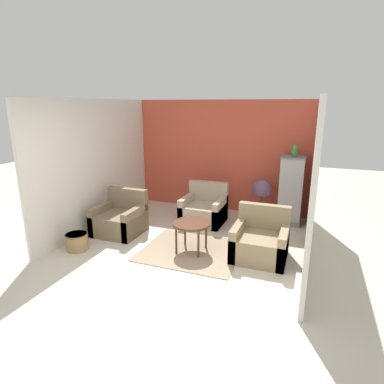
# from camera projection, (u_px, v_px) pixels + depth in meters

# --- Properties ---
(ground_plane) EXTENTS (20.00, 20.00, 0.00)m
(ground_plane) POSITION_uv_depth(u_px,v_px,m) (144.00, 288.00, 4.34)
(ground_plane) COLOR beige
(ground_plane) RESTS_ON ground
(wall_back_accent) EXTENTS (4.09, 0.06, 2.49)m
(wall_back_accent) POSITION_uv_depth(u_px,v_px,m) (221.00, 156.00, 7.33)
(wall_back_accent) COLOR #C64C38
(wall_back_accent) RESTS_ON ground_plane
(wall_left) EXTENTS (0.06, 3.66, 2.49)m
(wall_left) POSITION_uv_depth(u_px,v_px,m) (97.00, 164.00, 6.35)
(wall_left) COLOR silver
(wall_left) RESTS_ON ground_plane
(wall_right) EXTENTS (0.06, 3.66, 2.49)m
(wall_right) POSITION_uv_depth(u_px,v_px,m) (313.00, 181.00, 4.97)
(wall_right) COLOR silver
(wall_right) RESTS_ON ground_plane
(area_rug) EXTENTS (1.63, 1.40, 0.01)m
(area_rug) POSITION_uv_depth(u_px,v_px,m) (191.00, 251.00, 5.42)
(area_rug) COLOR gray
(area_rug) RESTS_ON ground_plane
(coffee_table) EXTENTS (0.62, 0.62, 0.51)m
(coffee_table) POSITION_uv_depth(u_px,v_px,m) (191.00, 226.00, 5.30)
(coffee_table) COLOR #512D1E
(coffee_table) RESTS_ON ground_plane
(armchair_left) EXTENTS (0.84, 0.81, 0.81)m
(armchair_left) POSITION_uv_depth(u_px,v_px,m) (120.00, 219.00, 6.14)
(armchair_left) COLOR #7A664C
(armchair_left) RESTS_ON ground_plane
(armchair_right) EXTENTS (0.84, 0.81, 0.81)m
(armchair_right) POSITION_uv_depth(u_px,v_px,m) (260.00, 242.00, 5.13)
(armchair_right) COLOR #8E7A5B
(armchair_right) RESTS_ON ground_plane
(armchair_middle) EXTENTS (0.84, 0.81, 0.81)m
(armchair_middle) POSITION_uv_depth(u_px,v_px,m) (204.00, 210.00, 6.69)
(armchair_middle) COLOR tan
(armchair_middle) RESTS_ON ground_plane
(birdcage) EXTENTS (0.47, 0.47, 1.40)m
(birdcage) POSITION_uv_depth(u_px,v_px,m) (291.00, 191.00, 6.52)
(birdcage) COLOR slate
(birdcage) RESTS_ON ground_plane
(parrot) EXTENTS (0.11, 0.20, 0.24)m
(parrot) POSITION_uv_depth(u_px,v_px,m) (294.00, 151.00, 6.31)
(parrot) COLOR green
(parrot) RESTS_ON birdcage
(potted_plant) EXTENTS (0.42, 0.38, 0.88)m
(potted_plant) POSITION_uv_depth(u_px,v_px,m) (262.00, 194.00, 6.77)
(potted_plant) COLOR beige
(potted_plant) RESTS_ON ground_plane
(wicker_basket) EXTENTS (0.37, 0.37, 0.29)m
(wicker_basket) POSITION_uv_depth(u_px,v_px,m) (77.00, 241.00, 5.43)
(wicker_basket) COLOR #A37F51
(wicker_basket) RESTS_ON ground_plane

